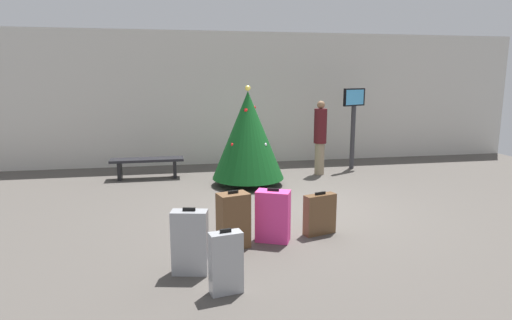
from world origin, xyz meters
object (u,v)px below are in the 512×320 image
(traveller_0, at_px, (320,136))
(suitcase_2, at_px, (226,263))
(suitcase_1, at_px, (233,220))
(holiday_tree, at_px, (248,135))
(waiting_bench, at_px, (147,163))
(suitcase_4, at_px, (273,216))
(suitcase_0, at_px, (190,242))
(flight_info_kiosk, at_px, (354,115))
(suitcase_3, at_px, (320,214))

(traveller_0, relative_size, suitcase_2, 2.44)
(suitcase_1, distance_m, suitcase_2, 1.32)
(suitcase_2, bearing_deg, holiday_tree, 77.32)
(waiting_bench, relative_size, suitcase_4, 2.14)
(suitcase_0, bearing_deg, suitcase_4, 34.85)
(holiday_tree, bearing_deg, traveller_0, 20.95)
(waiting_bench, xyz_separation_m, suitcase_0, (0.78, -5.35, 0.03))
(flight_info_kiosk, relative_size, traveller_0, 1.15)
(holiday_tree, height_order, waiting_bench, holiday_tree)
(waiting_bench, xyz_separation_m, suitcase_3, (2.78, -4.34, -0.05))
(suitcase_0, xyz_separation_m, suitcase_4, (1.23, 0.86, -0.02))
(suitcase_3, height_order, suitcase_4, suitcase_4)
(waiting_bench, distance_m, traveller_0, 4.21)
(flight_info_kiosk, relative_size, suitcase_3, 3.16)
(flight_info_kiosk, bearing_deg, suitcase_3, -118.51)
(flight_info_kiosk, relative_size, suitcase_4, 2.63)
(waiting_bench, relative_size, suitcase_3, 2.56)
(holiday_tree, relative_size, suitcase_1, 2.67)
(waiting_bench, xyz_separation_m, suitcase_4, (2.01, -4.49, 0.01))
(holiday_tree, xyz_separation_m, traveller_0, (1.92, 0.73, -0.15))
(traveller_0, relative_size, suitcase_4, 2.28)
(flight_info_kiosk, height_order, suitcase_2, flight_info_kiosk)
(suitcase_4, bearing_deg, suitcase_0, -145.15)
(suitcase_1, bearing_deg, suitcase_0, -131.05)
(suitcase_1, bearing_deg, suitcase_4, 12.41)
(traveller_0, relative_size, suitcase_1, 2.20)
(suitcase_1, bearing_deg, waiting_bench, 107.03)
(holiday_tree, distance_m, suitcase_4, 3.49)
(traveller_0, bearing_deg, suitcase_0, -124.04)
(flight_info_kiosk, xyz_separation_m, traveller_0, (-1.08, -0.53, -0.45))
(flight_info_kiosk, xyz_separation_m, suitcase_2, (-4.08, -6.09, -1.06))
(suitcase_1, relative_size, suitcase_2, 1.11)
(suitcase_3, xyz_separation_m, suitcase_4, (-0.76, -0.15, 0.07))
(suitcase_2, bearing_deg, waiting_bench, 101.03)
(suitcase_0, relative_size, suitcase_2, 1.12)
(suitcase_0, bearing_deg, suitcase_3, 26.67)
(suitcase_3, bearing_deg, suitcase_0, -153.33)
(holiday_tree, distance_m, traveller_0, 2.06)
(waiting_bench, distance_m, suitcase_1, 4.83)
(suitcase_0, bearing_deg, suitcase_1, 48.95)
(traveller_0, distance_m, suitcase_1, 5.10)
(traveller_0, distance_m, suitcase_2, 6.35)
(waiting_bench, xyz_separation_m, suitcase_2, (1.15, -5.91, -0.01))
(holiday_tree, height_order, suitcase_4, holiday_tree)
(suitcase_1, bearing_deg, suitcase_2, -101.51)
(holiday_tree, relative_size, suitcase_0, 2.64)
(holiday_tree, distance_m, suitcase_1, 3.70)
(holiday_tree, xyz_separation_m, waiting_bench, (-2.24, 1.09, -0.75))
(waiting_bench, bearing_deg, traveller_0, -4.88)
(suitcase_2, bearing_deg, suitcase_1, 78.49)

